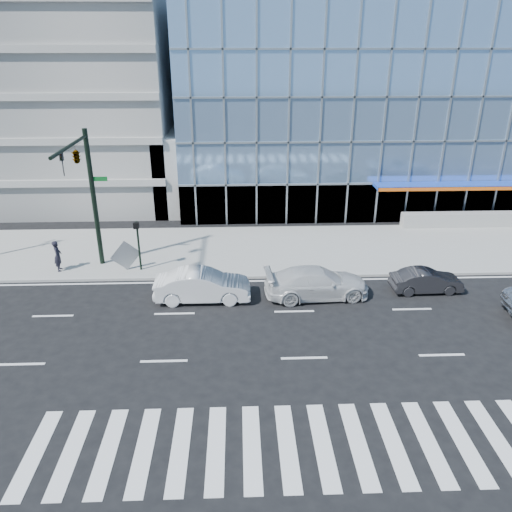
# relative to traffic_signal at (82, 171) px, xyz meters

# --- Properties ---
(ground) EXTENTS (160.00, 160.00, 0.00)m
(ground) POSITION_rel_traffic_signal_xyz_m (11.00, -4.57, -6.16)
(ground) COLOR black
(ground) RESTS_ON ground
(sidewalk) EXTENTS (120.00, 8.00, 0.15)m
(sidewalk) POSITION_rel_traffic_signal_xyz_m (11.00, 3.43, -6.09)
(sidewalk) COLOR gray
(sidewalk) RESTS_ON ground
(theatre_building) EXTENTS (42.00, 26.00, 15.00)m
(theatre_building) POSITION_rel_traffic_signal_xyz_m (25.00, 21.43, 1.34)
(theatre_building) COLOR #7EA6D3
(theatre_building) RESTS_ON ground
(parking_garage) EXTENTS (24.00, 24.00, 20.00)m
(parking_garage) POSITION_rel_traffic_signal_xyz_m (-9.00, 21.43, 3.84)
(parking_garage) COLOR gray
(parking_garage) RESTS_ON ground
(ramp_block) EXTENTS (6.00, 8.00, 6.00)m
(ramp_block) POSITION_rel_traffic_signal_xyz_m (5.00, 13.43, -3.16)
(ramp_block) COLOR gray
(ramp_block) RESTS_ON ground
(traffic_signal) EXTENTS (1.14, 5.74, 8.00)m
(traffic_signal) POSITION_rel_traffic_signal_xyz_m (0.00, 0.00, 0.00)
(traffic_signal) COLOR black
(traffic_signal) RESTS_ON sidewalk
(ped_signal_post) EXTENTS (0.30, 0.33, 3.00)m
(ped_signal_post) POSITION_rel_traffic_signal_xyz_m (2.50, 0.37, -4.02)
(ped_signal_post) COLOR black
(ped_signal_post) RESTS_ON sidewalk
(white_suv) EXTENTS (5.66, 2.66, 1.60)m
(white_suv) POSITION_rel_traffic_signal_xyz_m (12.34, -2.98, -5.37)
(white_suv) COLOR silver
(white_suv) RESTS_ON ground
(white_sedan) EXTENTS (4.98, 1.74, 1.64)m
(white_sedan) POSITION_rel_traffic_signal_xyz_m (6.34, -3.13, -5.35)
(white_sedan) COLOR silver
(white_sedan) RESTS_ON ground
(dark_sedan) EXTENTS (3.84, 1.45, 1.25)m
(dark_sedan) POSITION_rel_traffic_signal_xyz_m (18.34, -2.63, -5.54)
(dark_sedan) COLOR black
(dark_sedan) RESTS_ON ground
(pedestrian) EXTENTS (0.56, 0.74, 1.84)m
(pedestrian) POSITION_rel_traffic_signal_xyz_m (-2.23, 0.50, -5.10)
(pedestrian) COLOR black
(pedestrian) RESTS_ON sidewalk
(tilted_panel) EXTENTS (1.69, 0.83, 1.84)m
(tilted_panel) POSITION_rel_traffic_signal_xyz_m (1.69, 0.43, -5.10)
(tilted_panel) COLOR #9B9B9B
(tilted_panel) RESTS_ON sidewalk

